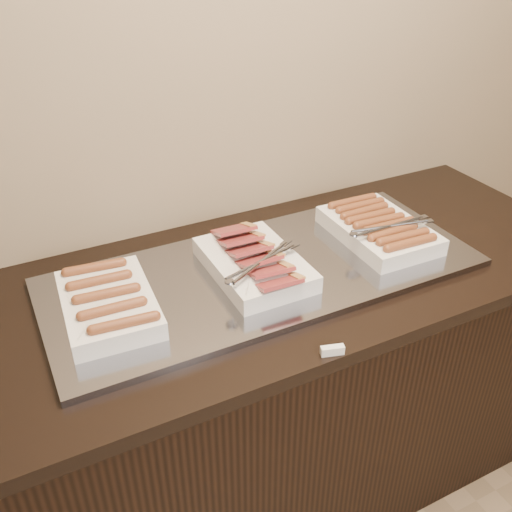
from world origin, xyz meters
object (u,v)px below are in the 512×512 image
Objects in this scene: dish_right at (379,228)px; counter at (256,393)px; warming_tray at (264,272)px; dish_center at (255,263)px; dish_left at (108,303)px.

counter is at bearing -179.48° from dish_right.
dish_center is at bearing -172.22° from warming_tray.
warming_tray is 3.41× the size of dish_right.
dish_right is (0.42, 0.00, 0.00)m from dish_center.
warming_tray is 3.59× the size of dish_left.
warming_tray is 0.44m from dish_left.
dish_left is at bearing 179.34° from dish_center.
dish_left reaches higher than counter.
dish_left is 0.40m from dish_center.
dish_center is 0.42m from dish_right.
warming_tray reaches higher than counter.
dish_center reaches higher than warming_tray.
dish_left reaches higher than warming_tray.
counter is 5.85× the size of dish_right.
dish_left is (-0.41, -0.00, 0.50)m from counter.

